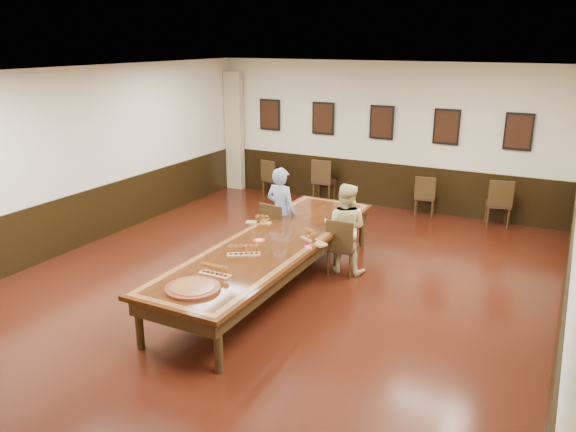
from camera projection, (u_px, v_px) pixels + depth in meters
The scene contains 23 objects.
floor at pixel (273, 287), 8.64m from camera, with size 8.00×10.00×0.02m, color black.
ceiling at pixel (271, 72), 7.67m from camera, with size 8.00×10.00×0.02m, color white.
wall_back at pixel (382, 136), 12.39m from camera, with size 8.00×0.02×3.20m, color beige.
wall_left at pixel (74, 160), 9.92m from camera, with size 0.02×10.00×3.20m, color beige.
chair_man at pixel (278, 229), 9.72m from camera, with size 0.46×0.50×0.98m, color black, non-canonical shape.
chair_woman at pixel (343, 246), 8.99m from camera, with size 0.44×0.48×0.94m, color black, non-canonical shape.
spare_chair_a at pixel (274, 178), 13.42m from camera, with size 0.43×0.47×0.91m, color black, non-canonical shape.
spare_chair_b at pixel (324, 180), 13.07m from camera, with size 0.47×0.51×1.00m, color black, non-canonical shape.
spare_chair_c at pixel (425, 196), 11.94m from camera, with size 0.42×0.46×0.90m, color black, non-canonical shape.
spare_chair_d at pixel (499, 203), 11.26m from camera, with size 0.47×0.51×1.00m, color black, non-canonical shape.
person_man at pixel (281, 212), 9.71m from camera, with size 0.57×0.38×1.57m, color #476CB3.
person_woman at pixel (345, 228), 9.00m from camera, with size 0.73×0.57×1.48m, color beige.
pink_phone at pixel (308, 247), 8.13m from camera, with size 0.08×0.15×0.01m, color #F551A7.
curtain at pixel (234, 131), 13.93m from camera, with size 0.45×0.18×2.90m, color tan.
wainscoting at pixel (273, 256), 8.49m from camera, with size 8.00×10.00×1.00m.
conference_table at pixel (273, 249), 8.45m from camera, with size 1.40×5.00×0.76m.
posters at pixel (382, 122), 12.24m from camera, with size 6.14×0.04×0.74m.
flight_a at pixel (260, 220), 9.16m from camera, with size 0.44×0.23×0.16m.
flight_b at pixel (312, 237), 8.34m from camera, with size 0.50×0.36×0.18m.
flight_c at pixel (244, 250), 7.81m from camera, with size 0.47×0.37×0.17m.
flight_d at pixel (215, 270), 7.15m from camera, with size 0.43×0.13×0.16m.
red_plate_grp at pixel (259, 241), 8.39m from camera, with size 0.20×0.20×0.03m.
carved_platter at pixel (193, 288), 6.75m from camera, with size 0.76×0.76×0.05m.
Camera 1 is at (3.85, -6.91, 3.64)m, focal length 35.00 mm.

